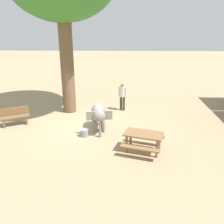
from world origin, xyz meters
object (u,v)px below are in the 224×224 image
(wooden_bench, at_px, (15,116))
(feed_bucket, at_px, (84,133))
(elephant, at_px, (99,114))
(person_handler, at_px, (123,94))
(picnic_table_near, at_px, (143,138))

(wooden_bench, height_order, feed_bucket, wooden_bench)
(elephant, relative_size, wooden_bench, 1.23)
(person_handler, xyz_separation_m, feed_bucket, (3.44, -1.76, -0.79))
(elephant, bearing_deg, picnic_table_near, 35.00)
(wooden_bench, relative_size, feed_bucket, 3.99)
(picnic_table_near, relative_size, feed_bucket, 5.20)
(elephant, xyz_separation_m, person_handler, (-2.70, 1.17, 0.17))
(feed_bucket, bearing_deg, picnic_table_near, 63.01)
(person_handler, distance_m, feed_bucket, 3.95)
(person_handler, height_order, feed_bucket, person_handler)
(wooden_bench, bearing_deg, person_handler, 177.48)
(elephant, height_order, person_handler, person_handler)
(elephant, height_order, feed_bucket, elephant)
(wooden_bench, distance_m, feed_bucket, 3.81)
(person_handler, bearing_deg, elephant, 1.97)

